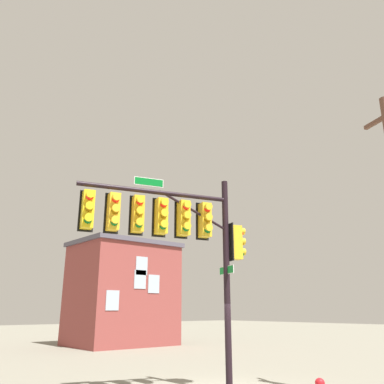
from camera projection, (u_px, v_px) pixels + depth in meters
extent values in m
cylinder|color=black|center=(227.00, 280.00, 12.49)|extent=(0.20, 0.20, 6.47)
cylinder|color=black|center=(156.00, 192.00, 12.34)|extent=(4.61, 1.60, 0.14)
cylinder|color=black|center=(195.00, 212.00, 12.69)|extent=(2.11, 0.75, 1.07)
cube|color=gold|center=(205.00, 220.00, 12.74)|extent=(0.41, 0.44, 1.10)
cube|color=black|center=(202.00, 221.00, 12.92)|extent=(0.43, 0.16, 1.22)
sphere|color=#FF2018|center=(208.00, 209.00, 12.66)|extent=(0.22, 0.22, 0.22)
cylinder|color=gold|center=(208.00, 207.00, 12.63)|extent=(0.26, 0.20, 0.23)
sphere|color=#855607|center=(208.00, 219.00, 12.57)|extent=(0.22, 0.22, 0.22)
cylinder|color=gold|center=(208.00, 217.00, 12.53)|extent=(0.26, 0.20, 0.23)
sphere|color=#0B621E|center=(208.00, 230.00, 12.47)|extent=(0.22, 0.22, 0.22)
cylinder|color=gold|center=(209.00, 228.00, 12.43)|extent=(0.26, 0.20, 0.23)
cube|color=yellow|center=(183.00, 218.00, 12.47)|extent=(0.40, 0.43, 1.10)
cube|color=black|center=(181.00, 220.00, 12.64)|extent=(0.44, 0.15, 1.22)
sphere|color=#FF2018|center=(186.00, 206.00, 12.39)|extent=(0.22, 0.22, 0.22)
cylinder|color=yellow|center=(187.00, 204.00, 12.36)|extent=(0.26, 0.20, 0.23)
sphere|color=#855607|center=(186.00, 217.00, 12.30)|extent=(0.22, 0.22, 0.22)
cylinder|color=yellow|center=(187.00, 215.00, 12.26)|extent=(0.26, 0.20, 0.23)
sphere|color=#0B621E|center=(186.00, 228.00, 12.20)|extent=(0.22, 0.22, 0.22)
cylinder|color=yellow|center=(187.00, 226.00, 12.16)|extent=(0.26, 0.20, 0.23)
cube|color=yellow|center=(161.00, 216.00, 12.20)|extent=(0.41, 0.43, 1.10)
cube|color=black|center=(159.00, 218.00, 12.37)|extent=(0.43, 0.16, 1.22)
sphere|color=#FF2018|center=(164.00, 204.00, 12.12)|extent=(0.22, 0.22, 0.22)
cylinder|color=yellow|center=(164.00, 202.00, 12.08)|extent=(0.26, 0.20, 0.23)
sphere|color=#855607|center=(163.00, 215.00, 12.02)|extent=(0.22, 0.22, 0.22)
cylinder|color=yellow|center=(164.00, 213.00, 11.99)|extent=(0.26, 0.20, 0.23)
sphere|color=#0B621E|center=(163.00, 226.00, 11.93)|extent=(0.22, 0.22, 0.22)
cylinder|color=yellow|center=(164.00, 224.00, 11.89)|extent=(0.26, 0.20, 0.23)
cube|color=yellow|center=(138.00, 214.00, 11.93)|extent=(0.42, 0.44, 1.10)
cube|color=black|center=(136.00, 216.00, 12.10)|extent=(0.43, 0.18, 1.22)
sphere|color=#FF2018|center=(140.00, 202.00, 11.84)|extent=(0.22, 0.22, 0.22)
cylinder|color=yellow|center=(140.00, 199.00, 11.81)|extent=(0.26, 0.21, 0.23)
sphere|color=#855607|center=(139.00, 213.00, 11.75)|extent=(0.22, 0.22, 0.22)
cylinder|color=yellow|center=(140.00, 211.00, 11.71)|extent=(0.26, 0.21, 0.23)
sphere|color=#0B621E|center=(139.00, 224.00, 11.65)|extent=(0.22, 0.22, 0.22)
cylinder|color=yellow|center=(140.00, 222.00, 11.61)|extent=(0.26, 0.21, 0.23)
cube|color=yellow|center=(113.00, 212.00, 11.65)|extent=(0.40, 0.43, 1.10)
cube|color=black|center=(112.00, 213.00, 11.83)|extent=(0.44, 0.15, 1.22)
sphere|color=#FF2018|center=(116.00, 199.00, 11.58)|extent=(0.22, 0.22, 0.22)
cylinder|color=yellow|center=(116.00, 197.00, 11.54)|extent=(0.26, 0.20, 0.23)
sphere|color=#855607|center=(115.00, 210.00, 11.48)|extent=(0.22, 0.22, 0.22)
cylinder|color=yellow|center=(116.00, 208.00, 11.44)|extent=(0.26, 0.20, 0.23)
sphere|color=#0B621E|center=(114.00, 222.00, 11.38)|extent=(0.22, 0.22, 0.22)
cylinder|color=yellow|center=(115.00, 220.00, 11.35)|extent=(0.26, 0.20, 0.23)
cube|color=yellow|center=(88.00, 210.00, 11.38)|extent=(0.41, 0.44, 1.10)
cube|color=black|center=(86.00, 211.00, 11.56)|extent=(0.43, 0.16, 1.22)
sphere|color=#FF2018|center=(90.00, 196.00, 11.30)|extent=(0.22, 0.22, 0.22)
cylinder|color=yellow|center=(90.00, 194.00, 11.26)|extent=(0.26, 0.20, 0.23)
sphere|color=#855607|center=(89.00, 208.00, 11.21)|extent=(0.22, 0.22, 0.22)
cylinder|color=yellow|center=(89.00, 206.00, 11.17)|extent=(0.26, 0.20, 0.23)
sphere|color=#0B621E|center=(88.00, 220.00, 11.11)|extent=(0.22, 0.22, 0.22)
cylinder|color=yellow|center=(89.00, 218.00, 11.07)|extent=(0.26, 0.20, 0.23)
cube|color=gold|center=(235.00, 243.00, 12.96)|extent=(0.44, 0.41, 1.10)
cube|color=black|center=(230.00, 242.00, 12.89)|extent=(0.17, 0.43, 1.22)
sphere|color=#FF2018|center=(240.00, 233.00, 13.13)|extent=(0.22, 0.22, 0.22)
cylinder|color=gold|center=(242.00, 231.00, 13.17)|extent=(0.20, 0.26, 0.23)
sphere|color=#855607|center=(241.00, 243.00, 13.03)|extent=(0.22, 0.22, 0.22)
cylinder|color=gold|center=(242.00, 242.00, 13.07)|extent=(0.20, 0.26, 0.23)
sphere|color=#0B621E|center=(241.00, 253.00, 12.94)|extent=(0.22, 0.22, 0.22)
cylinder|color=gold|center=(243.00, 252.00, 12.97)|extent=(0.20, 0.26, 0.23)
cube|color=white|center=(149.00, 182.00, 12.34)|extent=(0.90, 0.31, 0.26)
cube|color=#096D24|center=(149.00, 182.00, 12.34)|extent=(0.87, 0.30, 0.22)
cube|color=white|center=(227.00, 270.00, 12.57)|extent=(0.31, 0.90, 0.26)
cube|color=#127C2F|center=(227.00, 270.00, 12.57)|extent=(0.30, 0.87, 0.22)
sphere|color=red|center=(320.00, 383.00, 9.09)|extent=(0.22, 0.22, 0.22)
cube|color=brown|center=(122.00, 295.00, 27.89)|extent=(6.54, 5.20, 6.67)
cube|color=#504B59|center=(124.00, 245.00, 28.88)|extent=(6.84, 5.50, 0.30)
cube|color=#A5B7C6|center=(112.00, 300.00, 24.47)|extent=(0.90, 0.04, 1.20)
cube|color=#A5B7C6|center=(140.00, 279.00, 26.08)|extent=(0.90, 0.04, 1.20)
cube|color=#A5B7C6|center=(154.00, 284.00, 26.69)|extent=(0.90, 0.04, 1.20)
cube|color=#A5B7C6|center=(142.00, 266.00, 26.38)|extent=(0.90, 0.04, 1.20)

